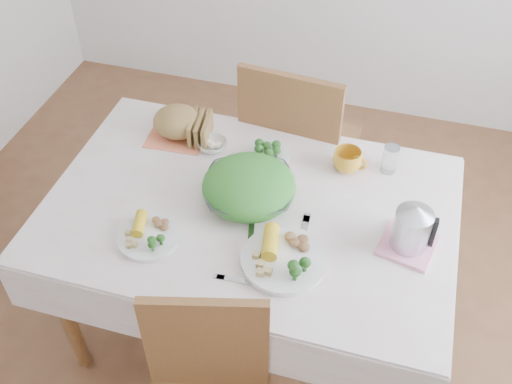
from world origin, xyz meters
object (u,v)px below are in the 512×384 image
(salad_bowl, at_px, (249,191))
(dinner_plate_left, at_px, (149,237))
(chair_far, at_px, (301,154))
(electric_kettle, at_px, (413,222))
(dining_table, at_px, (250,271))
(yellow_mug, at_px, (347,160))
(dinner_plate_right, at_px, (284,260))

(salad_bowl, height_order, dinner_plate_left, salad_bowl)
(chair_far, bearing_deg, dinner_plate_left, 75.49)
(dinner_plate_left, relative_size, electric_kettle, 1.26)
(dining_table, bearing_deg, salad_bowl, 107.33)
(chair_far, xyz_separation_m, dinner_plate_left, (-0.34, -0.94, 0.31))
(chair_far, xyz_separation_m, yellow_mug, (0.26, -0.38, 0.34))
(dinner_plate_left, bearing_deg, electric_kettle, 14.03)
(dinner_plate_left, relative_size, dinner_plate_right, 0.77)
(chair_far, bearing_deg, dining_table, 91.26)
(salad_bowl, bearing_deg, electric_kettle, -6.80)
(salad_bowl, bearing_deg, dinner_plate_left, -134.12)
(dinner_plate_left, xyz_separation_m, electric_kettle, (0.87, 0.22, 0.11))
(electric_kettle, bearing_deg, dinner_plate_right, -160.30)
(dinner_plate_right, bearing_deg, electric_kettle, 25.75)
(chair_far, xyz_separation_m, dinner_plate_right, (0.14, -0.91, 0.31))
(dinner_plate_right, bearing_deg, chair_far, 98.61)
(dinner_plate_right, bearing_deg, yellow_mug, 77.10)
(dinner_plate_right, height_order, electric_kettle, electric_kettle)
(yellow_mug, distance_m, electric_kettle, 0.44)
(chair_far, xyz_separation_m, salad_bowl, (-0.06, -0.65, 0.34))
(salad_bowl, distance_m, yellow_mug, 0.42)
(yellow_mug, bearing_deg, dining_table, -135.73)
(dinner_plate_left, height_order, yellow_mug, yellow_mug)
(dinner_plate_left, bearing_deg, chair_far, 70.00)
(salad_bowl, xyz_separation_m, dinner_plate_left, (-0.28, -0.29, -0.03))
(salad_bowl, bearing_deg, dining_table, -72.67)
(dinner_plate_right, xyz_separation_m, electric_kettle, (0.39, 0.19, 0.11))
(electric_kettle, bearing_deg, yellow_mug, 122.97)
(dinner_plate_right, relative_size, electric_kettle, 1.64)
(chair_far, distance_m, yellow_mug, 0.58)
(dining_table, relative_size, dinner_plate_right, 4.77)
(chair_far, height_order, dinner_plate_right, chair_far)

